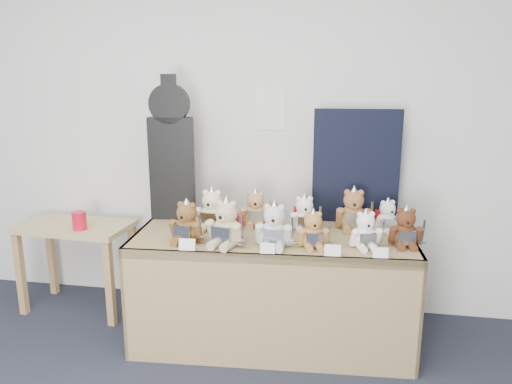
% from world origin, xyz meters
% --- Properties ---
extents(room_shell, '(6.00, 6.00, 6.00)m').
position_xyz_m(room_shell, '(0.52, 2.49, 1.48)').
color(room_shell, silver).
rests_on(room_shell, floor).
extents(display_table, '(1.80, 0.84, 0.73)m').
position_xyz_m(display_table, '(0.62, 1.87, 0.58)').
color(display_table, olive).
rests_on(display_table, floor).
extents(side_table, '(0.82, 0.49, 0.66)m').
position_xyz_m(side_table, '(-0.87, 2.14, 0.54)').
color(side_table, tan).
rests_on(side_table, floor).
extents(guitar_case, '(0.31, 0.12, 0.99)m').
position_xyz_m(guitar_case, '(-0.12, 2.18, 1.22)').
color(guitar_case, black).
rests_on(guitar_case, display_table).
extents(navy_board, '(0.58, 0.05, 0.77)m').
position_xyz_m(navy_board, '(1.13, 2.30, 1.12)').
color(navy_board, black).
rests_on(navy_board, display_table).
extents(red_cup, '(0.10, 0.10, 0.13)m').
position_xyz_m(red_cup, '(-0.76, 2.02, 0.73)').
color(red_cup, red).
rests_on(red_cup, side_table).
extents(teddy_front_far_left, '(0.24, 0.21, 0.29)m').
position_xyz_m(teddy_front_far_left, '(0.13, 1.70, 0.85)').
color(teddy_front_far_left, brown).
rests_on(teddy_front_far_left, display_table).
extents(teddy_front_left, '(0.26, 0.24, 0.32)m').
position_xyz_m(teddy_front_left, '(0.37, 1.69, 0.86)').
color(teddy_front_left, tan).
rests_on(teddy_front_left, display_table).
extents(teddy_front_centre, '(0.24, 0.19, 0.30)m').
position_xyz_m(teddy_front_centre, '(0.66, 1.72, 0.85)').
color(teddy_front_centre, beige).
rests_on(teddy_front_centre, display_table).
extents(teddy_front_right, '(0.21, 0.19, 0.25)m').
position_xyz_m(teddy_front_right, '(0.88, 1.74, 0.83)').
color(teddy_front_right, '#A6763F').
rests_on(teddy_front_right, display_table).
extents(teddy_front_far_right, '(0.21, 0.19, 0.25)m').
position_xyz_m(teddy_front_far_right, '(1.18, 1.79, 0.83)').
color(teddy_front_far_right, white).
rests_on(teddy_front_far_right, display_table).
extents(teddy_front_end, '(0.22, 0.18, 0.27)m').
position_xyz_m(teddy_front_end, '(1.42, 1.86, 0.84)').
color(teddy_front_end, '#522E1C').
rests_on(teddy_front_end, display_table).
extents(teddy_back_left, '(0.25, 0.21, 0.30)m').
position_xyz_m(teddy_back_left, '(0.21, 1.98, 0.85)').
color(teddy_back_left, beige).
rests_on(teddy_back_left, display_table).
extents(teddy_back_centre_left, '(0.23, 0.20, 0.27)m').
position_xyz_m(teddy_back_centre_left, '(0.48, 2.10, 0.84)').
color(teddy_back_centre_left, tan).
rests_on(teddy_back_centre_left, display_table).
extents(teddy_back_centre_right, '(0.22, 0.20, 0.26)m').
position_xyz_m(teddy_back_centre_right, '(0.81, 2.05, 0.84)').
color(teddy_back_centre_right, white).
rests_on(teddy_back_centre_right, display_table).
extents(teddy_back_right, '(0.25, 0.21, 0.31)m').
position_xyz_m(teddy_back_right, '(1.12, 2.13, 0.86)').
color(teddy_back_right, olive).
rests_on(teddy_back_right, display_table).
extents(teddy_back_end, '(0.20, 0.19, 0.24)m').
position_xyz_m(teddy_back_end, '(1.33, 2.13, 0.83)').
color(teddy_back_end, white).
rests_on(teddy_back_end, display_table).
extents(entry_card_a, '(0.10, 0.03, 0.07)m').
position_xyz_m(entry_card_a, '(0.17, 1.56, 0.77)').
color(entry_card_a, white).
rests_on(entry_card_a, display_table).
extents(entry_card_b, '(0.09, 0.02, 0.06)m').
position_xyz_m(entry_card_b, '(0.64, 1.59, 0.77)').
color(entry_card_b, white).
rests_on(entry_card_b, display_table).
extents(entry_card_c, '(0.09, 0.03, 0.07)m').
position_xyz_m(entry_card_c, '(1.00, 1.62, 0.77)').
color(entry_card_c, white).
rests_on(entry_card_c, display_table).
extents(entry_card_d, '(0.09, 0.02, 0.06)m').
position_xyz_m(entry_card_d, '(1.26, 1.63, 0.77)').
color(entry_card_d, white).
rests_on(entry_card_d, display_table).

